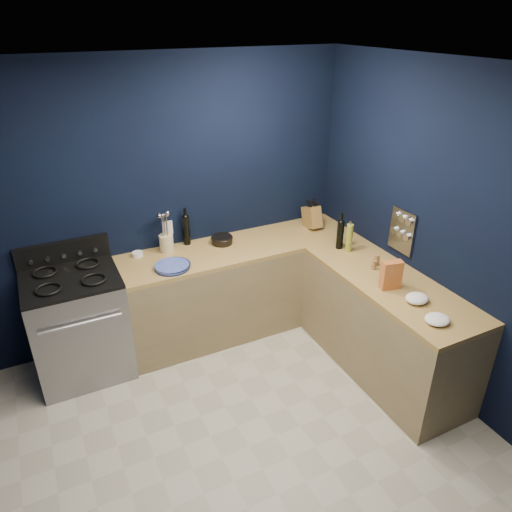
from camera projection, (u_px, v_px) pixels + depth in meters
floor at (249, 447)px, 3.52m from camera, size 3.50×3.50×0.02m
ceiling at (246, 70)px, 2.32m from camera, size 3.50×3.50×0.02m
wall_back at (165, 205)px, 4.32m from camera, size 3.50×0.02×2.60m
wall_right at (457, 243)px, 3.61m from camera, size 0.02×3.50×2.60m
cab_back at (241, 288)px, 4.70m from camera, size 2.30×0.63×0.86m
top_back at (240, 247)px, 4.49m from camera, size 2.30×0.63×0.04m
cab_right at (384, 328)px, 4.11m from camera, size 0.63×1.67×0.86m
top_right at (391, 283)px, 3.90m from camera, size 0.63×1.67×0.04m
gas_range at (80, 327)px, 4.07m from camera, size 0.76×0.66×0.92m
oven_door at (86, 348)px, 3.82m from camera, size 0.59×0.02×0.42m
cooktop at (70, 279)px, 3.85m from camera, size 0.76×0.66×0.03m
backguard at (63, 252)px, 4.04m from camera, size 0.76×0.06×0.20m
spice_panel at (402, 231)px, 4.10m from camera, size 0.02×0.28×0.38m
wall_outlet at (168, 228)px, 4.41m from camera, size 0.09×0.02×0.13m
plate_stack at (172, 267)px, 4.07m from camera, size 0.31×0.31×0.04m
ramekin at (138, 254)px, 4.28m from camera, size 0.10×0.10×0.04m
utensil_crock at (167, 243)px, 4.34m from camera, size 0.13×0.13×0.16m
wine_bottle_back at (186, 230)px, 4.45m from camera, size 0.07×0.07×0.28m
lemon_basket at (222, 240)px, 4.51m from camera, size 0.23×0.23×0.08m
knife_block at (312, 217)px, 4.82m from camera, size 0.12×0.26×0.27m
wine_bottle_right at (340, 235)px, 4.38m from camera, size 0.09×0.09×0.26m
oil_bottle at (349, 238)px, 4.32m from camera, size 0.07×0.07×0.27m
spice_jar_near at (377, 260)px, 4.11m from camera, size 0.05×0.05×0.10m
spice_jar_far at (374, 265)px, 4.05m from camera, size 0.05×0.05×0.08m
crouton_bag at (391, 275)px, 3.74m from camera, size 0.17×0.11×0.24m
towel_front at (417, 298)px, 3.60m from camera, size 0.22×0.20×0.06m
towel_end at (437, 319)px, 3.36m from camera, size 0.20×0.19×0.05m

